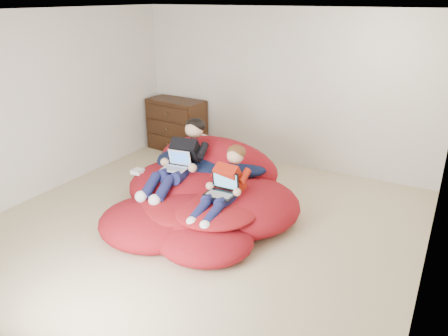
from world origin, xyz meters
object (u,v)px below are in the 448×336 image
older_boy (182,156)px  laptop_white (177,164)px  beanbag_pile (204,195)px  laptop_black (222,188)px  younger_boy (225,182)px  dresser (177,125)px

older_boy → laptop_white: older_boy is taller
beanbag_pile → laptop_black: bearing=-35.0°
older_boy → younger_boy: (0.81, -0.29, -0.08)m
younger_boy → laptop_white: younger_boy is taller
dresser → laptop_white: bearing=-55.3°
older_boy → younger_boy: bearing=-19.7°
dresser → laptop_black: 3.13m
laptop_white → laptop_black: laptop_white is taller
older_boy → laptop_white: (0.00, -0.12, -0.07)m
older_boy → laptop_white: size_ratio=3.92×
laptop_black → older_boy: bearing=155.8°
dresser → laptop_black: dresser is taller
younger_boy → laptop_black: bearing=-90.0°
beanbag_pile → older_boy: bearing=172.8°
older_boy → dresser: bearing=126.4°
laptop_white → laptop_black: 0.84m
dresser → beanbag_pile: size_ratio=0.44×
dresser → beanbag_pile: dresser is taller
laptop_white → dresser: bearing=124.7°
beanbag_pile → younger_boy: (0.45, -0.24, 0.37)m
dresser → laptop_white: (1.38, -2.00, 0.18)m
older_boy → younger_boy: older_boy is taller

